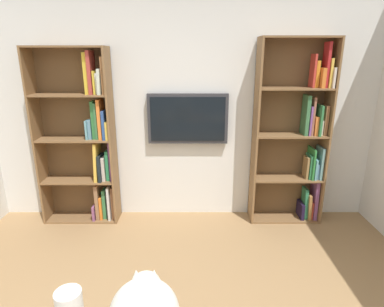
% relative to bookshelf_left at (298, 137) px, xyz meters
% --- Properties ---
extents(wall_back, '(4.52, 0.06, 2.70)m').
position_rel_bookshelf_left_xyz_m(wall_back, '(1.30, -0.16, 0.34)').
color(wall_back, silver).
rests_on(wall_back, ground).
extents(bookshelf_left, '(0.81, 0.28, 2.08)m').
position_rel_bookshelf_left_xyz_m(bookshelf_left, '(0.00, 0.00, 0.00)').
color(bookshelf_left, brown).
rests_on(bookshelf_left, ground).
extents(bookshelf_right, '(0.85, 0.28, 1.98)m').
position_rel_bookshelf_left_xyz_m(bookshelf_right, '(2.39, 0.00, -0.04)').
color(bookshelf_right, brown).
rests_on(bookshelf_right, ground).
extents(wall_mounted_tv, '(0.91, 0.07, 0.57)m').
position_rel_bookshelf_left_xyz_m(wall_mounted_tv, '(1.24, -0.08, 0.19)').
color(wall_mounted_tv, '#333338').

